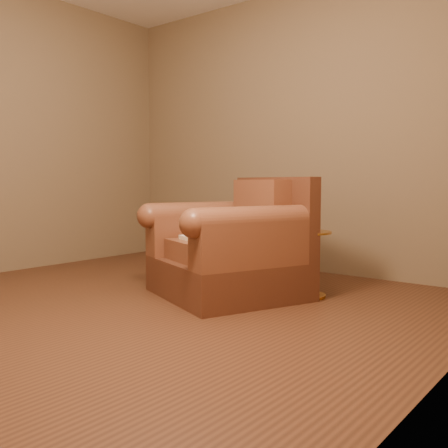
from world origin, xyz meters
The scene contains 6 objects.
floor centered at (0.00, 0.00, 0.00)m, with size 4.00×4.00×0.00m, color #512D1B.
room centered at (0.00, 0.00, 1.71)m, with size 4.02×4.02×2.71m.
armchair centered at (0.29, 0.71, 0.35)m, with size 1.28×1.25×0.89m.
teddy_bear centered at (0.36, 0.78, 0.52)m, with size 0.18×0.21×0.25m.
guidebook centered at (0.19, 0.50, 0.44)m, with size 0.45×0.37×0.03m.
side_table centered at (0.76, 1.01, 0.27)m, with size 0.35×0.35×0.49m.
Camera 1 is at (2.58, -2.24, 0.86)m, focal length 40.00 mm.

